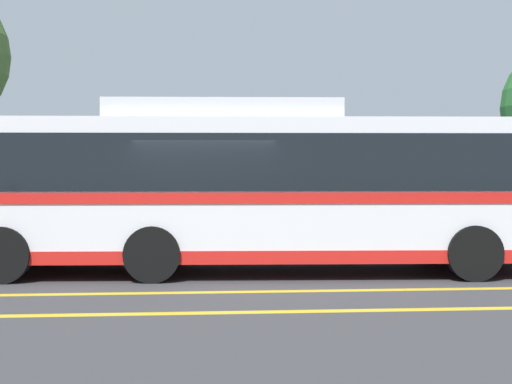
% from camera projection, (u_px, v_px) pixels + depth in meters
% --- Properties ---
extents(ground_plane, '(220.00, 220.00, 0.00)m').
position_uv_depth(ground_plane, '(204.00, 275.00, 13.44)').
color(ground_plane, '#38383A').
extents(lane_strip_0, '(32.44, 0.20, 0.01)m').
position_uv_depth(lane_strip_0, '(266.00, 292.00, 11.64)').
color(lane_strip_0, gold).
rests_on(lane_strip_0, ground_plane).
extents(lane_strip_1, '(32.44, 0.20, 0.01)m').
position_uv_depth(lane_strip_1, '(276.00, 312.00, 10.04)').
color(lane_strip_1, gold).
rests_on(lane_strip_1, ground_plane).
extents(curb_strip, '(40.44, 0.36, 0.15)m').
position_uv_depth(curb_strip, '(242.00, 240.00, 18.88)').
color(curb_strip, '#99999E').
rests_on(curb_strip, ground_plane).
extents(transit_bus, '(12.85, 3.20, 3.28)m').
position_uv_depth(transit_bus, '(255.00, 185.00, 13.76)').
color(transit_bus, silver).
rests_on(transit_bus, ground_plane).
extents(parked_car_1, '(4.29, 2.03, 1.38)m').
position_uv_depth(parked_car_1, '(38.00, 222.00, 16.97)').
color(parked_car_1, silver).
rests_on(parked_car_1, ground_plane).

